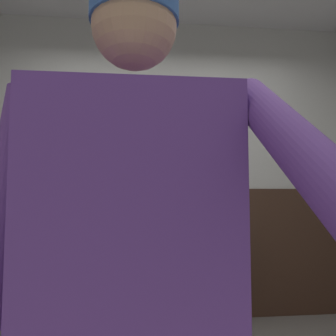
# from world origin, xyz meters

# --- Properties ---
(wall_back) EXTENTS (4.32, 0.12, 2.79)m
(wall_back) POSITION_xyz_m (0.00, 1.59, 1.39)
(wall_back) COLOR #B2B2AD
(wall_back) RESTS_ON ground_plane
(wainscot_band_back) EXTENTS (3.72, 0.03, 1.18)m
(wainscot_band_back) POSITION_xyz_m (0.00, 1.52, 0.59)
(wainscot_band_back) COLOR #382319
(wainscot_band_back) RESTS_ON ground_plane
(urinal_left) EXTENTS (0.40, 0.34, 1.24)m
(urinal_left) POSITION_xyz_m (-0.32, 1.37, 0.78)
(urinal_left) COLOR white
(urinal_left) RESTS_ON ground_plane
(urinal_middle) EXTENTS (0.40, 0.34, 1.24)m
(urinal_middle) POSITION_xyz_m (0.43, 1.37, 0.78)
(urinal_middle) COLOR white
(urinal_middle) RESTS_ON ground_plane
(privacy_divider_panel) EXTENTS (0.04, 0.40, 0.90)m
(privacy_divider_panel) POSITION_xyz_m (0.05, 1.30, 0.95)
(privacy_divider_panel) COLOR #4C4C51
(person) EXTENTS (0.71, 0.60, 1.67)m
(person) POSITION_xyz_m (-0.29, -0.66, 0.98)
(person) COLOR #2D3342
(person) RESTS_ON ground_plane
(soap_dispenser) EXTENTS (0.10, 0.07, 0.18)m
(soap_dispenser) POSITION_xyz_m (1.36, 1.49, 1.36)
(soap_dispenser) COLOR silver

